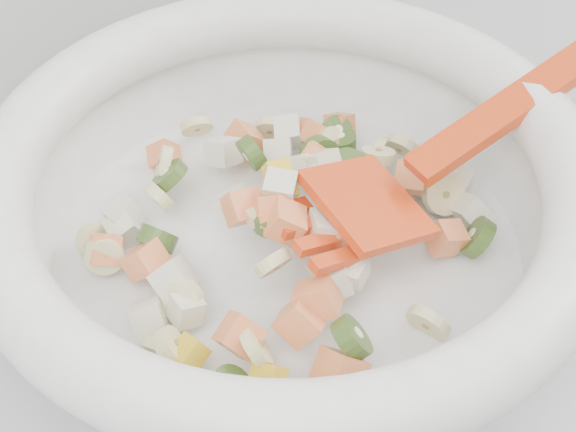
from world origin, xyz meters
TOP-DOWN VIEW (x-y plane):
  - mixing_bowl at (0.04, 1.49)m, footprint 0.50×0.39m

SIDE VIEW (x-z plane):
  - mixing_bowl at x=0.04m, z-range 0.89..1.03m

